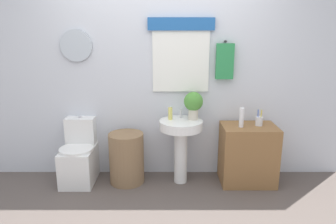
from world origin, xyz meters
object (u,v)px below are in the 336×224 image
object	(u,v)px
potted_plant	(194,103)
lotion_bottle	(242,118)
toothbrush_cup	(259,121)
pedestal_sink	(181,137)
wooden_cabinet	(248,154)
soap_bottle	(171,113)
toilet	(80,157)
laundry_hamper	(127,158)

from	to	relation	value
potted_plant	lotion_bottle	bearing A→B (deg)	-10.76
lotion_bottle	toothbrush_cup	size ratio (longest dim) A/B	1.18
pedestal_sink	toothbrush_cup	size ratio (longest dim) A/B	4.02
potted_plant	wooden_cabinet	bearing A→B (deg)	-5.41
pedestal_sink	soap_bottle	xyz separation A→B (m)	(-0.12, 0.05, 0.26)
toilet	laundry_hamper	distance (m)	0.56
laundry_hamper	potted_plant	size ratio (longest dim) A/B	1.87
laundry_hamper	toothbrush_cup	xyz separation A→B (m)	(1.51, 0.02, 0.44)
toothbrush_cup	potted_plant	bearing A→B (deg)	176.90
wooden_cabinet	toothbrush_cup	distance (m)	0.41
soap_bottle	potted_plant	distance (m)	0.29
laundry_hamper	toothbrush_cup	world-z (taller)	toothbrush_cup
toothbrush_cup	pedestal_sink	bearing A→B (deg)	-178.71
laundry_hamper	wooden_cabinet	xyz separation A→B (m)	(1.40, 0.00, 0.05)
toilet	pedestal_sink	bearing A→B (deg)	-1.53
laundry_hamper	toothbrush_cup	distance (m)	1.57
soap_bottle	toilet	bearing A→B (deg)	-179.00
laundry_hamper	soap_bottle	world-z (taller)	soap_bottle
laundry_hamper	toilet	bearing A→B (deg)	176.75
soap_bottle	laundry_hamper	bearing A→B (deg)	-174.35
soap_bottle	lotion_bottle	size ratio (longest dim) A/B	0.65
toilet	laundry_hamper	xyz separation A→B (m)	(0.56, -0.03, 0.01)
pedestal_sink	toothbrush_cup	bearing A→B (deg)	1.29
laundry_hamper	lotion_bottle	distance (m)	1.38
laundry_hamper	lotion_bottle	bearing A→B (deg)	-1.77
wooden_cabinet	toilet	bearing A→B (deg)	179.08
soap_bottle	pedestal_sink	bearing A→B (deg)	-22.62
laundry_hamper	soap_bottle	bearing A→B (deg)	5.65
pedestal_sink	lotion_bottle	world-z (taller)	lotion_bottle
toilet	toothbrush_cup	world-z (taller)	toothbrush_cup
toilet	lotion_bottle	bearing A→B (deg)	-2.22
wooden_cabinet	soap_bottle	size ratio (longest dim) A/B	4.86
lotion_bottle	toothbrush_cup	distance (m)	0.23
laundry_hamper	soap_bottle	xyz separation A→B (m)	(0.51, 0.05, 0.52)
potted_plant	toothbrush_cup	size ratio (longest dim) A/B	1.71
toilet	pedestal_sink	size ratio (longest dim) A/B	1.01
laundry_hamper	potted_plant	xyz separation A→B (m)	(0.77, 0.06, 0.64)
toilet	pedestal_sink	xyz separation A→B (m)	(1.18, -0.03, 0.26)
laundry_hamper	potted_plant	world-z (taller)	potted_plant
soap_bottle	wooden_cabinet	bearing A→B (deg)	-3.20
laundry_hamper	potted_plant	bearing A→B (deg)	4.48
pedestal_sink	toothbrush_cup	world-z (taller)	toothbrush_cup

